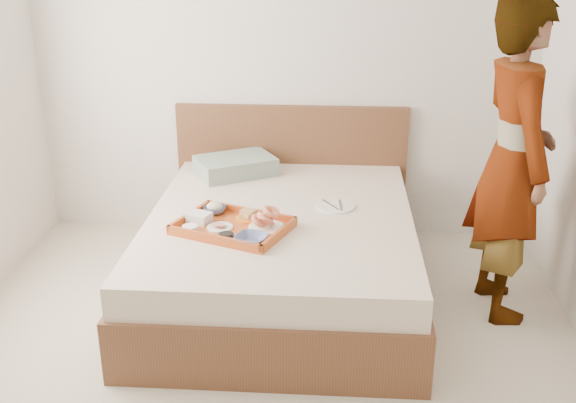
% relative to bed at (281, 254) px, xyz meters
% --- Properties ---
extents(ground, '(3.50, 4.00, 0.01)m').
position_rel_bed_xyz_m(ground, '(-0.06, -1.00, -0.27)').
color(ground, beige).
rests_on(ground, ground).
extents(wall_back, '(3.50, 0.01, 2.60)m').
position_rel_bed_xyz_m(wall_back, '(-0.06, 1.00, 1.04)').
color(wall_back, silver).
rests_on(wall_back, ground).
extents(bed, '(1.65, 2.00, 0.53)m').
position_rel_bed_xyz_m(bed, '(0.00, 0.00, 0.00)').
color(bed, brown).
rests_on(bed, ground).
extents(headboard, '(1.65, 0.06, 0.95)m').
position_rel_bed_xyz_m(headboard, '(0.00, 0.97, 0.21)').
color(headboard, brown).
rests_on(headboard, ground).
extents(pillow, '(0.61, 0.55, 0.12)m').
position_rel_bed_xyz_m(pillow, '(-0.37, 0.69, 0.33)').
color(pillow, gray).
rests_on(pillow, bed).
extents(tray, '(0.71, 0.62, 0.05)m').
position_rel_bed_xyz_m(tray, '(-0.25, -0.25, 0.29)').
color(tray, '#C0541A').
rests_on(tray, bed).
extents(prawn_plate, '(0.27, 0.27, 0.01)m').
position_rel_bed_xyz_m(prawn_plate, '(-0.06, -0.26, 0.29)').
color(prawn_plate, white).
rests_on(prawn_plate, tray).
extents(navy_bowl_big, '(0.22, 0.22, 0.04)m').
position_rel_bed_xyz_m(navy_bowl_big, '(-0.12, -0.45, 0.30)').
color(navy_bowl_big, navy).
rests_on(navy_bowl_big, tray).
extents(sauce_dish, '(0.11, 0.11, 0.03)m').
position_rel_bed_xyz_m(sauce_dish, '(-0.26, -0.42, 0.30)').
color(sauce_dish, black).
rests_on(sauce_dish, tray).
extents(meat_plate, '(0.19, 0.19, 0.01)m').
position_rel_bed_xyz_m(meat_plate, '(-0.32, -0.27, 0.29)').
color(meat_plate, white).
rests_on(meat_plate, tray).
extents(bread_plate, '(0.19, 0.19, 0.01)m').
position_rel_bed_xyz_m(bread_plate, '(-0.18, -0.14, 0.29)').
color(bread_plate, orange).
rests_on(bread_plate, tray).
extents(salad_bowl, '(0.17, 0.17, 0.04)m').
position_rel_bed_xyz_m(salad_bowl, '(-0.39, -0.05, 0.30)').
color(salad_bowl, navy).
rests_on(salad_bowl, tray).
extents(plastic_tub, '(0.15, 0.14, 0.05)m').
position_rel_bed_xyz_m(plastic_tub, '(-0.45, -0.19, 0.31)').
color(plastic_tub, silver).
rests_on(plastic_tub, tray).
extents(cheese_round, '(0.11, 0.11, 0.03)m').
position_rel_bed_xyz_m(cheese_round, '(-0.48, -0.32, 0.30)').
color(cheese_round, white).
rests_on(cheese_round, tray).
extents(dinner_plate, '(0.29, 0.29, 0.01)m').
position_rel_bed_xyz_m(dinner_plate, '(0.32, 0.13, 0.27)').
color(dinner_plate, white).
rests_on(dinner_plate, bed).
extents(person, '(0.51, 0.71, 1.82)m').
position_rel_bed_xyz_m(person, '(1.29, -0.06, 0.65)').
color(person, silver).
rests_on(person, ground).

